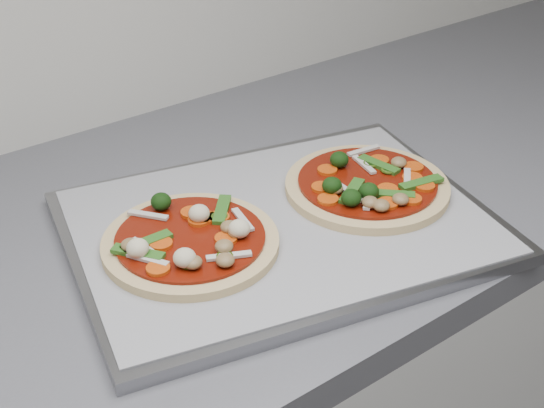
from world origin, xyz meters
TOP-DOWN VIEW (x-y plane):
  - countertop at (0.00, 1.30)m, footprint 3.60×0.60m
  - baking_tray at (-0.13, 1.22)m, footprint 0.54×0.45m
  - parchment at (-0.13, 1.22)m, footprint 0.52×0.43m
  - pizza_left at (-0.25, 1.23)m, footprint 0.27×0.27m
  - pizza_right at (-0.01, 1.20)m, footprint 0.25×0.25m

SIDE VIEW (x-z plane):
  - countertop at x=0.00m, z-range 0.86..0.90m
  - baking_tray at x=-0.13m, z-range 0.90..0.92m
  - parchment at x=-0.13m, z-range 0.92..0.92m
  - pizza_right at x=-0.01m, z-range 0.91..0.94m
  - pizza_left at x=-0.25m, z-range 0.91..0.94m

